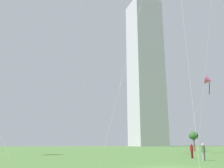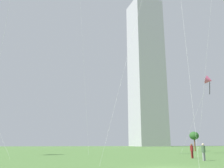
# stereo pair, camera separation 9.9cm
# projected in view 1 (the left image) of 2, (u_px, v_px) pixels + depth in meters

# --- Properties ---
(person_standing_0) EXTENTS (0.39, 0.39, 1.76)m
(person_standing_0) POSITION_uv_depth(u_px,v_px,m) (192.00, 150.00, 29.17)
(person_standing_0) COLOR maroon
(person_standing_0) RESTS_ON ground
(person_standing_1) EXTENTS (0.40, 0.40, 1.79)m
(person_standing_1) POSITION_uv_depth(u_px,v_px,m) (203.00, 151.00, 25.16)
(person_standing_1) COLOR gray
(person_standing_1) RESTS_ON ground
(kite_flying_0) EXTENTS (4.17, 5.70, 12.03)m
(kite_flying_0) POSITION_uv_depth(u_px,v_px,m) (209.00, 80.00, 36.44)
(kite_flying_0) COLOR silver
(kite_flying_0) RESTS_ON ground
(park_tree_0) EXTENTS (2.18, 2.18, 4.49)m
(park_tree_0) POSITION_uv_depth(u_px,v_px,m) (193.00, 136.00, 55.71)
(park_tree_0) COLOR brown
(park_tree_0) RESTS_ON ground
(distant_highrise_0) EXTENTS (22.15, 21.40, 99.00)m
(distant_highrise_0) POSITION_uv_depth(u_px,v_px,m) (145.00, 70.00, 158.99)
(distant_highrise_0) COLOR #A8A8AD
(distant_highrise_0) RESTS_ON ground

